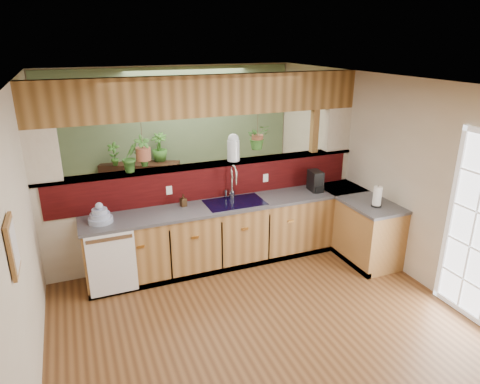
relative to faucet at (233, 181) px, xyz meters
name	(u,v)px	position (x,y,z in m)	size (l,w,h in m)	color
ground	(245,299)	(-0.28, -1.13, -1.17)	(4.60, 7.00, 0.01)	brown
ceiling	(246,85)	(-0.28, -1.13, 1.43)	(4.60, 7.00, 0.01)	brown
wall_back	(173,138)	(-0.28, 2.37, 0.13)	(4.60, 0.02, 2.60)	beige
wall_left	(22,234)	(-2.58, -1.13, 0.13)	(0.02, 7.00, 2.60)	beige
wall_right	(405,178)	(2.02, -1.13, 0.13)	(0.02, 7.00, 2.60)	beige
pass_through_partition	(211,177)	(-0.25, 0.22, 0.02)	(4.60, 0.21, 2.60)	beige
pass_through_ledge	(208,165)	(-0.28, 0.22, 0.20)	(4.60, 0.21, 0.04)	brown
header_beam	(207,96)	(-0.28, 0.22, 1.16)	(4.60, 0.15, 0.55)	brown
sage_backwall	(173,138)	(-0.28, 2.35, 0.13)	(4.55, 0.02, 2.55)	#5B734E
countertop	(275,228)	(0.56, -0.26, -0.72)	(4.14, 1.52, 0.90)	olive
dishwasher	(112,264)	(-1.76, -0.46, -0.71)	(0.58, 0.03, 0.82)	white
navy_sink	(235,208)	(-0.03, -0.15, -0.35)	(0.82, 0.50, 0.18)	black
framed_print	(13,246)	(-2.55, -1.93, 0.38)	(0.04, 0.35, 0.45)	olive
faucet	(233,181)	(0.00, 0.00, 0.00)	(0.22, 0.22, 0.50)	#B7B7B2
dish_stack	(100,216)	(-1.82, -0.16, -0.19)	(0.30, 0.30, 0.26)	#95A0C0
soap_dispenser	(183,200)	(-0.73, -0.02, -0.18)	(0.08, 0.08, 0.17)	#392614
coffee_maker	(316,182)	(1.26, -0.15, -0.13)	(0.16, 0.27, 0.30)	black
paper_towel	(377,197)	(1.70, -1.00, -0.13)	(0.14, 0.14, 0.30)	black
glass_jar	(233,147)	(0.10, 0.22, 0.42)	(0.18, 0.18, 0.39)	silver
ledge_plant_left	(130,157)	(-1.34, 0.22, 0.42)	(0.22, 0.18, 0.40)	#316523
hanging_plant_a	(142,141)	(-1.17, 0.22, 0.62)	(0.26, 0.21, 0.54)	brown
hanging_plant_b	(258,127)	(0.47, 0.22, 0.69)	(0.35, 0.32, 0.47)	brown
shelving_console	(142,187)	(-0.96, 2.12, -0.67)	(1.38, 0.37, 0.92)	black
shelf_plant_a	(114,154)	(-1.38, 2.12, 0.00)	(0.22, 0.15, 0.41)	#316523
shelf_plant_b	(159,147)	(-0.59, 2.12, 0.04)	(0.28, 0.28, 0.51)	#316523
floor_plant	(259,195)	(1.05, 1.38, -0.84)	(0.60, 0.52, 0.66)	#316523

